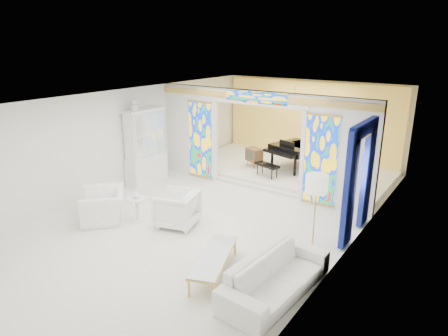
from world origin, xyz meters
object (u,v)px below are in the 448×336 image
Objects in this scene: grand_piano at (302,149)px; tv_console at (254,155)px; armchair_right at (177,209)px; china_cabinet at (145,147)px; sofa at (276,276)px; armchair_left at (103,206)px; coffee_table at (214,257)px.

grand_piano is 4.06× the size of tv_console.
armchair_right is 4.79m from tv_console.
tv_console is (-1.42, -0.72, -0.28)m from grand_piano.
sofa is (6.17, -2.95, -0.81)m from china_cabinet.
armchair_left is 5.03m from sofa.
tv_console is (2.26, 2.90, -0.57)m from china_cabinet.
grand_piano is (3.68, 3.62, -0.29)m from china_cabinet.
tv_console is (-3.91, 5.86, 0.24)m from sofa.
tv_console is at bearing -136.66° from grand_piano.
china_cabinet is 1.01× the size of grand_piano.
china_cabinet is at bearing 156.12° from armchair_left.
china_cabinet is at bearing -103.76° from tv_console.
armchair_right is at bearing -58.48° from tv_console.
armchair_right is at bearing 68.31° from armchair_left.
armchair_left is 1.92m from armchair_right.
armchair_right is 3.48m from sofa.
grand_piano is at bearing 24.80° from sofa.
sofa is (3.29, -1.11, -0.08)m from armchair_right.
grand_piano reaches higher than armchair_left.
china_cabinet is 2.27× the size of armchair_left.
armchair_left is at bearing -81.48° from armchair_right.
armchair_right reaches higher than tv_console.
grand_piano reaches higher than sofa.
grand_piano is (-2.49, 6.57, 0.52)m from sofa.
china_cabinet is at bearing -139.58° from armchair_right.
china_cabinet is 1.46× the size of coffee_table.
armchair_right is at bearing -32.67° from china_cabinet.
coffee_table is at bearing -32.08° from china_cabinet.
tv_console is (-0.62, 4.75, 0.16)m from armchair_right.
armchair_right is (1.73, 0.82, 0.05)m from armchair_left.
sofa is at bearing -52.71° from grand_piano.
grand_piano is at bearing 50.88° from tv_console.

